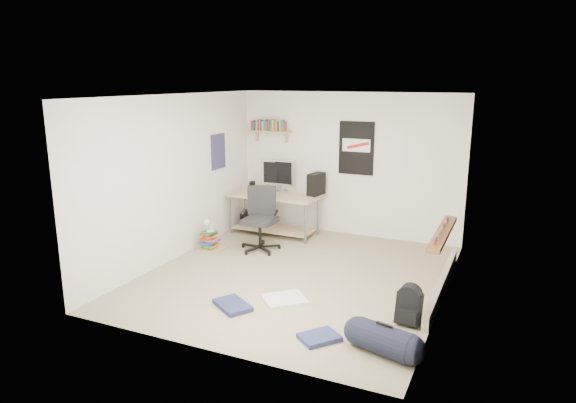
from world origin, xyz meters
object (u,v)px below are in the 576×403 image
at_px(desk, 274,214).
at_px(duffel_bag, 384,341).
at_px(office_chair, 260,221).
at_px(backpack, 409,308).
at_px(book_stack, 210,240).

height_order(desk, duffel_bag, desk).
bearing_deg(desk, office_chair, -101.55).
bearing_deg(backpack, duffel_bag, -92.68).
relative_size(desk, backpack, 4.34).
bearing_deg(desk, duffel_bag, -72.41).
distance_m(desk, office_chair, 0.91).
distance_m(desk, backpack, 3.84).
bearing_deg(office_chair, duffel_bag, -60.08).
relative_size(office_chair, book_stack, 2.27).
distance_m(backpack, duffel_bag, 0.76).
height_order(backpack, duffel_bag, duffel_bag).
height_order(duffel_bag, book_stack, duffel_bag).
relative_size(duffel_bag, book_stack, 1.34).
distance_m(desk, duffel_bag, 4.30).
relative_size(office_chair, backpack, 2.83).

